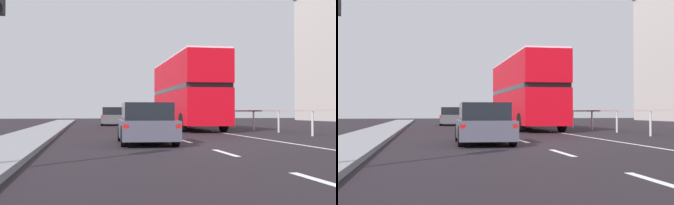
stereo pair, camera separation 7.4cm
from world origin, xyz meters
TOP-DOWN VIEW (x-y plane):
  - ground_plane at (0.00, 0.00)m, footprint 73.13×120.00m
  - near_sidewalk_kerb at (-5.75, 0.00)m, footprint 2.02×80.00m
  - lane_paint_markings at (2.04, 8.97)m, footprint 3.37×46.00m
  - bridge_side_railing at (6.14, 9.00)m, footprint 0.10×42.00m
  - double_decker_bus_red at (2.59, 12.78)m, footprint 2.57×11.48m
  - hatchback_car_near at (-1.56, 0.48)m, footprint 1.89×4.16m
  - sedan_car_ahead at (-1.46, 21.75)m, footprint 1.92×4.53m

SIDE VIEW (x-z plane):
  - ground_plane at x=0.00m, z-range -0.10..0.00m
  - lane_paint_markings at x=2.04m, z-range 0.00..0.01m
  - near_sidewalk_kerb at x=-5.75m, z-range 0.00..0.14m
  - hatchback_car_near at x=-1.56m, z-range -0.03..1.32m
  - sedan_car_ahead at x=-1.46m, z-range -0.03..1.39m
  - bridge_side_railing at x=6.14m, z-range 0.35..1.51m
  - double_decker_bus_red at x=2.59m, z-range 0.15..4.47m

